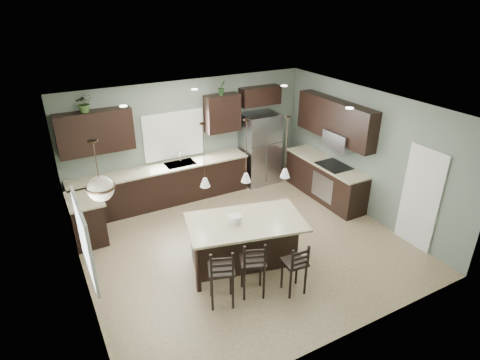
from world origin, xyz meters
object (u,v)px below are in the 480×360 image
(serving_dish, at_px, (235,219))
(bar_stool_left, at_px, (221,275))
(bar_stool_center, at_px, (253,267))
(refrigerator, at_px, (259,149))
(bar_stool_right, at_px, (294,267))
(kitchen_island, at_px, (246,243))
(plant_back_left, at_px, (84,103))

(serving_dish, relative_size, bar_stool_left, 0.22)
(bar_stool_center, bearing_deg, refrigerator, 79.41)
(bar_stool_left, xyz_separation_m, bar_stool_right, (1.18, -0.33, -0.06))
(bar_stool_left, relative_size, bar_stool_center, 1.01)
(kitchen_island, relative_size, bar_stool_left, 1.88)
(bar_stool_right, xyz_separation_m, plant_back_left, (-2.32, 4.13, 2.10))
(plant_back_left, bearing_deg, bar_stool_right, -60.66)
(kitchen_island, xyz_separation_m, bar_stool_center, (-0.29, -0.75, 0.08))
(refrigerator, height_order, serving_dish, refrigerator)
(bar_stool_right, relative_size, plant_back_left, 2.56)
(kitchen_island, relative_size, bar_stool_right, 2.11)
(kitchen_island, distance_m, serving_dish, 0.57)
(refrigerator, height_order, plant_back_left, plant_back_left)
(kitchen_island, distance_m, bar_stool_center, 0.81)
(kitchen_island, height_order, bar_stool_left, bar_stool_left)
(refrigerator, distance_m, serving_dish, 3.67)
(bar_stool_left, distance_m, bar_stool_center, 0.55)
(bar_stool_right, bearing_deg, bar_stool_center, 160.66)
(refrigerator, relative_size, bar_stool_left, 1.68)
(serving_dish, relative_size, bar_stool_center, 0.22)
(kitchen_island, height_order, bar_stool_center, bar_stool_center)
(bar_stool_right, bearing_deg, bar_stool_left, 169.79)
(refrigerator, height_order, bar_stool_right, refrigerator)
(refrigerator, relative_size, bar_stool_center, 1.71)
(serving_dish, bearing_deg, bar_stool_right, -63.82)
(bar_stool_left, height_order, plant_back_left, plant_back_left)
(serving_dish, bearing_deg, bar_stool_center, -96.53)
(serving_dish, height_order, bar_stool_center, bar_stool_center)
(bar_stool_right, bearing_deg, serving_dish, 121.44)
(refrigerator, distance_m, bar_stool_left, 4.68)
(bar_stool_left, distance_m, bar_stool_right, 1.23)
(bar_stool_left, height_order, bar_stool_right, bar_stool_left)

